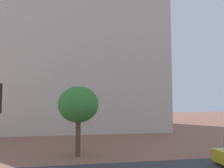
% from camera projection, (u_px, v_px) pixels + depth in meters
% --- Properties ---
extents(landmark_building, '(28.02, 15.54, 39.64)m').
position_uv_depth(landmark_building, '(70.00, 52.00, 33.98)').
color(landmark_building, beige).
rests_on(landmark_building, ground_plane).
extents(tree_curb_far, '(3.08, 3.08, 5.27)m').
position_uv_depth(tree_curb_far, '(78.00, 105.00, 16.52)').
color(tree_curb_far, brown).
rests_on(tree_curb_far, ground_plane).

